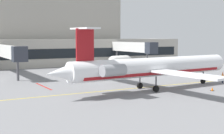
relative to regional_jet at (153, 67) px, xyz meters
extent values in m
cube|color=slate|center=(-5.08, -0.11, -3.35)|extent=(120.00, 120.00, 0.10)
cube|color=yellow|center=(-5.08, 2.39, -3.29)|extent=(108.00, 0.24, 0.01)
cube|color=red|center=(-13.01, 10.77, -3.29)|extent=(0.30, 8.00, 0.01)
cube|color=#ADA89E|center=(-0.34, 47.00, 0.24)|extent=(78.28, 14.22, 7.08)
cube|color=#9F9A91|center=(0.04, 50.56, 9.93)|extent=(42.75, 9.95, 12.31)
cube|color=black|center=(-0.34, 39.84, 0.19)|extent=(75.15, 0.12, 2.44)
cube|color=silver|center=(16.02, 31.59, 1.87)|extent=(1.40, 16.61, 2.40)
cube|color=#2D333D|center=(16.02, 22.38, 1.87)|extent=(2.40, 2.00, 2.64)
cylinder|color=#4C4C51|center=(16.02, 38.39, -1.31)|extent=(0.44, 0.44, 3.97)
cylinder|color=#4C4C51|center=(16.02, 24.08, -1.31)|extent=(0.44, 0.44, 3.97)
cube|color=silver|center=(-14.98, 29.21, 1.51)|extent=(1.40, 21.36, 2.40)
cube|color=#2D333D|center=(-14.98, 17.63, 1.51)|extent=(2.40, 2.00, 2.64)
cylinder|color=#4C4C51|center=(-14.98, 19.33, -1.50)|extent=(0.44, 0.44, 3.60)
cylinder|color=white|center=(0.50, 0.05, 0.04)|extent=(28.09, 5.31, 2.75)
cube|color=maroon|center=(0.50, 0.05, -0.71)|extent=(25.28, 4.78, 0.49)
cone|color=white|center=(15.38, 1.42, 0.04)|extent=(3.26, 2.96, 2.69)
cone|color=white|center=(-14.65, -1.36, 0.04)|extent=(3.78, 2.66, 2.34)
cube|color=white|center=(-0.79, 6.96, -0.37)|extent=(4.02, 11.49, 0.28)
cube|color=white|center=(0.50, -6.99, -0.37)|extent=(4.02, 11.49, 0.28)
cylinder|color=gray|center=(-8.61, 1.38, 0.25)|extent=(3.43, 1.81, 1.51)
cylinder|color=gray|center=(-8.21, -2.94, 0.25)|extent=(3.43, 1.81, 1.51)
cube|color=maroon|center=(-11.19, -1.04, 3.44)|extent=(2.49, 0.47, 4.05)
cube|color=white|center=(-11.19, -1.04, 5.47)|extent=(2.32, 4.56, 0.20)
cylinder|color=#3F3F44|center=(11.08, 1.03, -1.86)|extent=(0.20, 0.20, 1.51)
cylinder|color=black|center=(11.08, 1.03, -2.85)|extent=(0.93, 0.43, 0.90)
cylinder|color=#3F3F44|center=(-1.06, 1.70, -1.86)|extent=(0.20, 0.20, 1.51)
cylinder|color=black|center=(-1.06, 1.70, -2.85)|extent=(0.93, 0.43, 0.90)
cylinder|color=#3F3F44|center=(-0.73, -1.86, -1.86)|extent=(0.20, 0.20, 1.51)
cylinder|color=black|center=(-0.73, -1.86, -2.85)|extent=(0.93, 0.43, 0.90)
cube|color=#1E4CB2|center=(-0.24, 18.97, -2.71)|extent=(1.67, 2.97, 0.48)
cube|color=#1A4197|center=(-0.30, 19.77, -1.91)|extent=(1.38, 1.25, 1.11)
cylinder|color=black|center=(-1.03, 19.90, -2.95)|extent=(0.34, 0.72, 0.70)
cylinder|color=black|center=(0.39, 20.03, -2.95)|extent=(0.34, 0.72, 0.70)
cylinder|color=black|center=(-0.86, 17.91, -2.95)|extent=(0.34, 0.72, 0.70)
cylinder|color=black|center=(0.56, 18.04, -2.95)|extent=(0.34, 0.72, 0.70)
cube|color=#E5B20C|center=(0.65, 25.48, -2.64)|extent=(3.65, 4.17, 0.62)
cube|color=#C3970A|center=(0.06, 26.36, -1.76)|extent=(2.23, 2.19, 1.15)
cylinder|color=black|center=(-0.86, 26.06, -2.95)|extent=(0.62, 0.74, 0.70)
cylinder|color=black|center=(0.68, 27.10, -2.95)|extent=(0.62, 0.74, 0.70)
cylinder|color=black|center=(0.61, 23.87, -2.95)|extent=(0.62, 0.74, 0.70)
cylinder|color=black|center=(2.16, 24.91, -2.95)|extent=(0.62, 0.74, 0.70)
cylinder|color=white|center=(14.12, 33.30, -1.66)|extent=(4.89, 3.18, 2.57)
sphere|color=white|center=(16.39, 33.62, -1.66)|extent=(2.52, 2.52, 2.52)
sphere|color=white|center=(11.85, 32.99, -1.66)|extent=(2.52, 2.52, 2.52)
cube|color=#59595B|center=(12.75, 33.30, -3.12)|extent=(0.60, 2.31, 0.35)
cube|color=#59595B|center=(15.50, 33.30, -3.12)|extent=(0.60, 2.31, 0.35)
cylinder|color=#191E33|center=(14.23, -0.23, -2.89)|extent=(0.18, 0.18, 0.81)
cylinder|color=#191E33|center=(14.41, -0.12, -2.89)|extent=(0.18, 0.18, 0.81)
cylinder|color=orange|center=(14.32, -0.18, -2.20)|extent=(0.34, 0.34, 0.58)
sphere|color=tan|center=(14.32, -0.18, -1.79)|extent=(0.24, 0.24, 0.24)
cylinder|color=orange|center=(14.13, -0.29, -1.83)|extent=(0.38, 0.28, 0.50)
cylinder|color=#F2590C|center=(14.13, -0.29, -1.61)|extent=(0.06, 0.06, 0.28)
cylinder|color=orange|center=(14.51, -0.06, -1.83)|extent=(0.38, 0.28, 0.50)
cylinder|color=#F2590C|center=(14.51, -0.06, -1.61)|extent=(0.06, 0.06, 0.28)
cone|color=orange|center=(6.94, -4.97, -3.02)|extent=(0.36, 0.36, 0.55)
cube|color=black|center=(6.94, -4.97, -3.28)|extent=(0.47, 0.47, 0.04)
camera|label=1|loc=(-27.82, -37.99, 4.44)|focal=51.75mm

